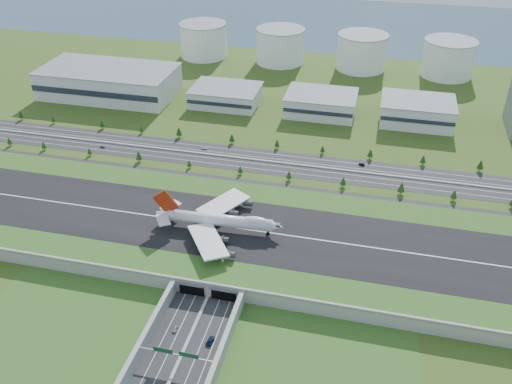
% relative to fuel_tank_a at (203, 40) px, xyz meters
% --- Properties ---
extents(ground, '(1200.00, 1200.00, 0.00)m').
position_rel_fuel_tank_a_xyz_m(ground, '(120.00, -310.00, -17.50)').
color(ground, '#2D4616').
rests_on(ground, ground).
extents(airfield_deck, '(520.00, 100.00, 9.20)m').
position_rel_fuel_tank_a_xyz_m(airfield_deck, '(120.00, -310.09, -13.38)').
color(airfield_deck, gray).
rests_on(airfield_deck, ground).
extents(underpass_road, '(38.80, 120.40, 8.00)m').
position_rel_fuel_tank_a_xyz_m(underpass_road, '(120.00, -409.42, -14.07)').
color(underpass_road, '#28282B').
rests_on(underpass_road, ground).
extents(sign_gantry_near, '(38.70, 0.70, 9.80)m').
position_rel_fuel_tank_a_xyz_m(sign_gantry_near, '(120.00, -405.04, -10.55)').
color(sign_gantry_near, gray).
rests_on(sign_gantry_near, ground).
extents(north_expressway, '(560.00, 36.00, 0.12)m').
position_rel_fuel_tank_a_xyz_m(north_expressway, '(120.00, -215.00, -17.44)').
color(north_expressway, '#28282B').
rests_on(north_expressway, ground).
extents(tree_row, '(501.57, 48.73, 8.46)m').
position_rel_fuel_tank_a_xyz_m(tree_row, '(137.52, -214.91, -12.75)').
color(tree_row, '#3D2819').
rests_on(tree_row, ground).
extents(hangar_west, '(120.00, 60.00, 25.00)m').
position_rel_fuel_tank_a_xyz_m(hangar_west, '(-50.00, -125.00, -5.00)').
color(hangar_west, white).
rests_on(hangar_west, ground).
extents(hangar_mid_a, '(58.00, 42.00, 15.00)m').
position_rel_fuel_tank_a_xyz_m(hangar_mid_a, '(60.00, -120.00, -10.00)').
color(hangar_mid_a, white).
rests_on(hangar_mid_a, ground).
extents(hangar_mid_b, '(58.00, 42.00, 17.00)m').
position_rel_fuel_tank_a_xyz_m(hangar_mid_b, '(145.00, -120.00, -9.00)').
color(hangar_mid_b, white).
rests_on(hangar_mid_b, ground).
extents(hangar_mid_c, '(58.00, 42.00, 19.00)m').
position_rel_fuel_tank_a_xyz_m(hangar_mid_c, '(225.00, -120.00, -8.00)').
color(hangar_mid_c, white).
rests_on(hangar_mid_c, ground).
extents(fuel_tank_a, '(50.00, 50.00, 35.00)m').
position_rel_fuel_tank_a_xyz_m(fuel_tank_a, '(0.00, 0.00, 0.00)').
color(fuel_tank_a, white).
rests_on(fuel_tank_a, ground).
extents(fuel_tank_b, '(50.00, 50.00, 35.00)m').
position_rel_fuel_tank_a_xyz_m(fuel_tank_b, '(85.00, 0.00, 0.00)').
color(fuel_tank_b, white).
rests_on(fuel_tank_b, ground).
extents(fuel_tank_c, '(50.00, 50.00, 35.00)m').
position_rel_fuel_tank_a_xyz_m(fuel_tank_c, '(170.00, 0.00, 0.00)').
color(fuel_tank_c, white).
rests_on(fuel_tank_c, ground).
extents(fuel_tank_d, '(50.00, 50.00, 35.00)m').
position_rel_fuel_tank_a_xyz_m(fuel_tank_d, '(255.00, 0.00, 0.00)').
color(fuel_tank_d, white).
rests_on(fuel_tank_d, ground).
extents(bay_water, '(1200.00, 260.00, 0.06)m').
position_rel_fuel_tank_a_xyz_m(bay_water, '(120.00, 170.00, -17.47)').
color(bay_water, '#365067').
rests_on(bay_water, ground).
extents(boeing_747, '(76.28, 71.96, 23.57)m').
position_rel_fuel_tank_a_xyz_m(boeing_747, '(112.10, -313.37, -2.85)').
color(boeing_747, white).
rests_on(boeing_747, airfield_deck).
extents(car_0, '(2.16, 4.49, 1.48)m').
position_rel_fuel_tank_a_xyz_m(car_0, '(111.58, -385.48, -16.64)').
color(car_0, '#B9BABE').
rests_on(car_0, ground).
extents(car_2, '(3.48, 6.25, 1.65)m').
position_rel_fuel_tank_a_xyz_m(car_2, '(130.28, -388.51, -16.55)').
color(car_2, '#0C1E3C').
rests_on(car_2, ground).
extents(car_4, '(4.51, 2.98, 1.43)m').
position_rel_fuel_tank_a_xyz_m(car_4, '(-8.70, -223.19, -16.67)').
color(car_4, '#55565A').
rests_on(car_4, ground).
extents(car_5, '(4.68, 3.02, 1.46)m').
position_rel_fuel_tank_a_xyz_m(car_5, '(186.66, -204.47, -16.65)').
color(car_5, black).
rests_on(car_5, ground).
extents(car_7, '(5.15, 2.26, 1.47)m').
position_rel_fuel_tank_a_xyz_m(car_7, '(67.79, -207.49, -16.64)').
color(car_7, silver).
rests_on(car_7, ground).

